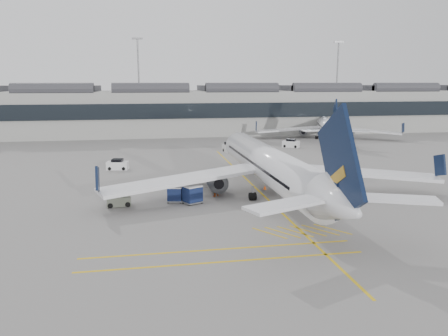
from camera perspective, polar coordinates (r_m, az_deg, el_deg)
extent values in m
plane|color=gray|center=(44.84, -5.28, -6.05)|extent=(220.00, 220.00, 0.00)
cube|color=#9E9E99|center=(115.02, -8.48, 7.18)|extent=(200.00, 20.00, 11.00)
cube|color=black|center=(104.78, -8.32, 7.35)|extent=(200.00, 0.50, 3.60)
cube|color=#38383D|center=(114.77, -8.57, 10.27)|extent=(200.00, 18.00, 1.40)
cylinder|color=slate|center=(128.71, -11.04, 10.62)|extent=(0.44, 0.44, 25.00)
cube|color=slate|center=(129.27, -11.26, 16.26)|extent=(3.00, 0.60, 0.50)
cylinder|color=slate|center=(141.38, 14.51, 10.51)|extent=(0.44, 0.44, 25.00)
cube|color=slate|center=(141.88, 14.76, 15.64)|extent=(3.00, 0.60, 0.50)
cube|color=gold|center=(55.99, 4.07, -2.53)|extent=(0.25, 60.00, 0.01)
cylinder|color=white|center=(52.57, 5.96, 0.43)|extent=(4.56, 33.33, 4.17)
cone|color=white|center=(70.59, 1.55, 3.23)|extent=(4.22, 4.49, 4.17)
cone|color=white|center=(34.92, 15.15, -4.66)|extent=(4.23, 5.37, 4.17)
cube|color=white|center=(49.15, -5.34, -1.50)|extent=(19.14, 9.82, 0.39)
cube|color=white|center=(55.23, 16.98, -0.54)|extent=(19.19, 9.43, 0.39)
cylinder|color=slate|center=(52.00, -1.06, -1.63)|extent=(2.38, 4.02, 2.33)
cylinder|color=slate|center=(55.60, 12.12, -1.04)|extent=(2.38, 4.02, 2.33)
cube|color=black|center=(34.81, 14.94, 0.55)|extent=(0.43, 8.45, 9.29)
cylinder|color=black|center=(65.25, 2.69, -0.23)|extent=(0.32, 0.71, 0.71)
cylinder|color=black|center=(49.90, 3.75, -3.71)|extent=(0.79, 0.90, 0.89)
cylinder|color=black|center=(51.54, 9.74, -3.37)|extent=(0.79, 0.90, 0.89)
cylinder|color=white|center=(107.89, 13.23, 5.40)|extent=(11.74, 28.11, 3.55)
cone|color=white|center=(123.79, 12.44, 6.14)|extent=(4.51, 4.66, 3.55)
cone|color=white|center=(91.62, 14.32, 4.62)|extent=(4.73, 5.38, 3.55)
cube|color=white|center=(105.96, 8.44, 5.02)|extent=(16.10, 3.64, 0.33)
cube|color=white|center=(107.92, 18.04, 4.70)|extent=(15.08, 12.02, 0.33)
cylinder|color=slate|center=(108.05, 10.27, 4.72)|extent=(2.90, 3.83, 1.98)
cylinder|color=slate|center=(109.23, 16.03, 4.54)|extent=(2.90, 3.83, 1.98)
cube|color=black|center=(91.93, 14.35, 6.30)|extent=(2.39, 6.95, 7.91)
cylinder|color=black|center=(118.90, 12.62, 4.64)|extent=(0.43, 0.66, 0.60)
cylinder|color=black|center=(105.60, 12.02, 3.92)|extent=(0.85, 0.92, 0.76)
cylinder|color=black|center=(106.12, 14.57, 3.84)|extent=(0.85, 0.92, 0.76)
cube|color=beige|center=(56.26, -2.60, -2.11)|extent=(3.79, 2.51, 0.65)
cube|color=black|center=(56.51, -1.78, -1.27)|extent=(3.31, 2.03, 1.37)
cube|color=beige|center=(55.66, -3.54, -1.58)|extent=(1.20, 1.42, 0.84)
cylinder|color=black|center=(55.15, -3.49, -2.52)|extent=(0.44, 0.30, 0.41)
cylinder|color=black|center=(56.28, -4.08, -2.25)|extent=(0.44, 0.30, 0.41)
cylinder|color=black|center=(56.32, -1.12, -2.21)|extent=(0.44, 0.30, 0.41)
cylinder|color=black|center=(57.43, -1.75, -1.95)|extent=(0.44, 0.30, 0.41)
cube|color=gray|center=(49.39, -6.43, -4.23)|extent=(1.91, 1.67, 0.12)
cube|color=#14214D|center=(49.19, -6.45, -3.34)|extent=(1.75, 1.59, 1.44)
cube|color=silver|center=(49.00, -6.47, -2.48)|extent=(1.81, 1.65, 0.10)
cylinder|color=black|center=(48.97, -7.31, -4.47)|extent=(0.23, 0.14, 0.22)
cylinder|color=black|center=(50.01, -7.16, -4.14)|extent=(0.23, 0.14, 0.22)
cylinder|color=black|center=(48.81, -5.69, -4.49)|extent=(0.23, 0.14, 0.22)
cylinder|color=black|center=(49.86, -5.57, -4.15)|extent=(0.23, 0.14, 0.22)
cube|color=gray|center=(52.37, -5.64, -3.33)|extent=(1.64, 1.35, 0.12)
cube|color=#14214D|center=(52.19, -5.66, -2.52)|extent=(1.49, 1.30, 1.39)
cube|color=silver|center=(52.02, -5.67, -1.74)|extent=(1.54, 1.35, 0.10)
cylinder|color=black|center=(51.84, -6.34, -3.57)|extent=(0.21, 0.10, 0.21)
cylinder|color=black|center=(52.86, -6.41, -3.29)|extent=(0.21, 0.10, 0.21)
cylinder|color=black|center=(51.93, -4.86, -3.52)|extent=(0.21, 0.10, 0.21)
cylinder|color=black|center=(52.95, -4.96, -3.23)|extent=(0.21, 0.10, 0.21)
cube|color=gray|center=(50.72, -5.53, -3.81)|extent=(1.93, 1.73, 0.11)
cube|color=#14214D|center=(50.53, -5.55, -2.98)|extent=(1.78, 1.65, 1.38)
cube|color=silver|center=(50.36, -5.56, -2.18)|extent=(1.84, 1.71, 0.10)
cylinder|color=black|center=(50.04, -6.03, -4.11)|extent=(0.23, 0.15, 0.21)
cylinder|color=black|center=(50.99, -6.44, -3.83)|extent=(0.23, 0.15, 0.21)
cylinder|color=black|center=(50.49, -4.61, -3.94)|extent=(0.23, 0.15, 0.21)
cylinder|color=black|center=(51.44, -5.04, -3.67)|extent=(0.23, 0.15, 0.21)
cube|color=gray|center=(48.58, -4.13, -4.42)|extent=(2.47, 2.32, 0.14)
cube|color=#14214D|center=(48.35, -4.14, -3.37)|extent=(2.29, 2.19, 1.66)
cube|color=silver|center=(48.14, -4.16, -2.37)|extent=(2.36, 2.27, 0.11)
cylinder|color=black|center=(47.68, -4.51, -4.83)|extent=(0.28, 0.22, 0.25)
cylinder|color=black|center=(48.69, -5.33, -4.50)|extent=(0.28, 0.22, 0.25)
cylinder|color=black|center=(48.54, -2.92, -4.52)|extent=(0.28, 0.22, 0.25)
cylinder|color=black|center=(49.54, -3.76, -4.20)|extent=(0.28, 0.22, 0.25)
imported|color=#F2430C|center=(52.52, -1.06, -2.48)|extent=(0.64, 0.73, 1.68)
imported|color=#F45F0C|center=(51.32, -1.23, -2.63)|extent=(1.20, 1.09, 2.00)
cube|color=#555A4D|center=(48.82, -13.58, -4.20)|extent=(2.65, 1.73, 1.01)
cube|color=#555A4D|center=(48.67, -13.62, -3.51)|extent=(1.31, 1.31, 0.51)
cylinder|color=black|center=(48.25, -14.63, -4.77)|extent=(0.59, 0.30, 0.57)
cylinder|color=black|center=(49.52, -14.65, -4.36)|extent=(0.59, 0.30, 0.57)
cylinder|color=black|center=(48.28, -12.46, -4.66)|extent=(0.59, 0.30, 0.57)
cylinder|color=black|center=(49.55, -12.53, -4.26)|extent=(0.59, 0.30, 0.57)
cone|color=#F24C0A|center=(68.88, 3.23, 0.30)|extent=(0.40, 0.40, 0.55)
cone|color=#F24C0A|center=(54.94, 5.36, -2.53)|extent=(0.39, 0.39, 0.54)
cube|color=silver|center=(69.09, -13.73, 0.32)|extent=(3.43, 2.12, 1.24)
cube|color=black|center=(68.95, -13.76, 0.94)|extent=(1.83, 1.76, 0.53)
cylinder|color=black|center=(68.73, -14.72, -0.08)|extent=(0.56, 0.28, 0.53)
cylinder|color=black|center=(70.09, -14.43, 0.14)|extent=(0.56, 0.28, 0.53)
cylinder|color=black|center=(68.23, -12.98, -0.08)|extent=(0.56, 0.28, 0.53)
cylinder|color=black|center=(69.60, -12.73, 0.14)|extent=(0.56, 0.28, 0.53)
cube|color=silver|center=(83.60, 0.85, 2.55)|extent=(2.79, 4.11, 1.46)
cube|color=black|center=(83.47, 0.85, 3.16)|extent=(2.20, 2.27, 0.63)
cylinder|color=black|center=(82.93, 1.75, 2.19)|extent=(0.38, 0.66, 0.63)
cylinder|color=black|center=(82.19, 0.71, 2.11)|extent=(0.38, 0.66, 0.63)
cylinder|color=black|center=(85.14, 0.98, 2.43)|extent=(0.38, 0.66, 0.63)
cylinder|color=black|center=(84.42, -0.03, 2.35)|extent=(0.38, 0.66, 0.63)
cube|color=silver|center=(91.28, 8.74, 3.11)|extent=(3.77, 3.25, 1.32)
cube|color=black|center=(91.17, 8.76, 3.61)|extent=(2.29, 2.26, 0.56)
cylinder|color=black|center=(90.88, 7.93, 2.86)|extent=(0.59, 0.48, 0.56)
cylinder|color=black|center=(92.32, 8.16, 2.98)|extent=(0.59, 0.48, 0.56)
cylinder|color=black|center=(90.35, 9.32, 2.77)|extent=(0.59, 0.48, 0.56)
cylinder|color=black|center=(91.80, 9.53, 2.89)|extent=(0.59, 0.48, 0.56)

